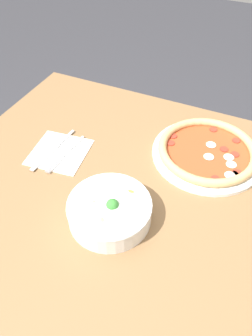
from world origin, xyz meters
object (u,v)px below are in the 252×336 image
at_px(pizza, 207,151).
at_px(knife, 56,148).
at_px(fork, 67,153).
at_px(bowl, 110,210).

xyz_separation_m(pizza, knife, (0.45, 0.17, -0.01)).
height_order(fork, knife, same).
distance_m(bowl, fork, 0.29).
relative_size(bowl, knife, 1.00).
bearing_deg(bowl, knife, -31.44).
xyz_separation_m(bowl, fork, (0.23, -0.16, -0.03)).
relative_size(pizza, fork, 1.81).
bearing_deg(fork, knife, -94.69).
bearing_deg(fork, pizza, 118.11).
bearing_deg(knife, fork, 85.31).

